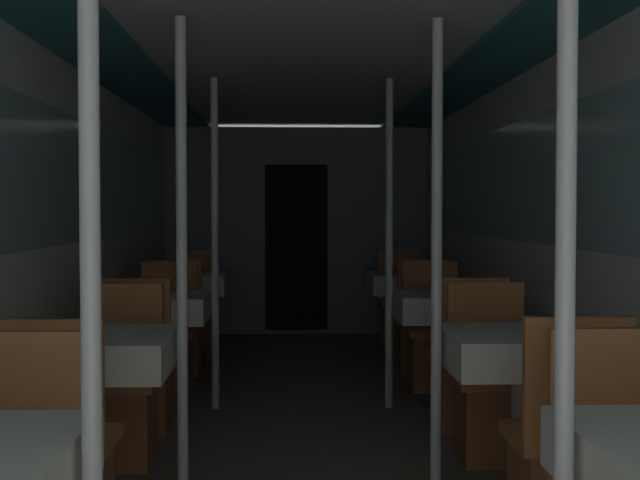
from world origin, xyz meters
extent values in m
cube|color=silver|center=(-1.38, 3.78, 1.06)|extent=(0.05, 10.36, 2.13)
cube|color=#9EC6D1|center=(-1.37, 3.78, 1.46)|extent=(0.03, 9.53, 0.75)
cube|color=silver|center=(1.38, 3.78, 1.06)|extent=(0.05, 10.36, 2.13)
cube|color=#9EC6D1|center=(1.37, 3.78, 1.46)|extent=(0.03, 9.53, 0.75)
cube|color=silver|center=(0.00, 3.78, 2.18)|extent=(2.76, 10.36, 0.04)
cube|color=#2D707F|center=(-1.13, 3.78, 2.14)|extent=(0.50, 9.95, 0.03)
cube|color=#2D707F|center=(1.13, 3.78, 2.14)|extent=(0.50, 9.95, 0.03)
cube|color=slate|center=(0.00, 8.02, 1.06)|extent=(2.71, 0.08, 2.13)
cube|color=black|center=(0.00, 7.98, 0.89)|extent=(0.64, 0.01, 1.70)
cube|color=#D17A42|center=(-0.95, 1.68, 0.67)|extent=(0.40, 0.04, 0.46)
cylinder|color=silver|center=(-0.56, 0.93, 1.06)|extent=(0.05, 0.05, 2.13)
cylinder|color=#B7B7BC|center=(-0.95, 2.75, 0.37)|extent=(0.10, 0.10, 0.71)
cube|color=#93704C|center=(-0.95, 2.75, 0.73)|extent=(0.65, 0.65, 0.02)
cube|color=white|center=(-0.95, 2.75, 0.66)|extent=(0.69, 0.69, 0.17)
cube|color=#D17A42|center=(-0.95, 2.17, 0.42)|extent=(0.40, 0.40, 0.05)
cube|color=#D17A42|center=(-0.95, 1.99, 0.67)|extent=(0.40, 0.04, 0.46)
cube|color=#9C5B31|center=(-0.95, 3.32, 0.20)|extent=(0.34, 0.34, 0.39)
cube|color=#D17A42|center=(-0.95, 3.32, 0.42)|extent=(0.40, 0.40, 0.05)
cube|color=#D17A42|center=(-0.95, 3.50, 0.67)|extent=(0.40, 0.04, 0.46)
cylinder|color=silver|center=(-0.56, 2.75, 1.06)|extent=(0.05, 0.05, 2.13)
cylinder|color=#4C4C51|center=(-0.95, 4.57, 0.01)|extent=(0.37, 0.37, 0.01)
cylinder|color=#B7B7BC|center=(-0.95, 4.57, 0.37)|extent=(0.10, 0.10, 0.71)
cube|color=#93704C|center=(-0.95, 4.57, 0.73)|extent=(0.65, 0.65, 0.02)
cube|color=white|center=(-0.95, 4.57, 0.66)|extent=(0.69, 0.69, 0.17)
cube|color=#9C5B31|center=(-0.95, 3.99, 0.20)|extent=(0.34, 0.34, 0.39)
cube|color=#D17A42|center=(-0.95, 3.99, 0.42)|extent=(0.40, 0.40, 0.05)
cube|color=#D17A42|center=(-0.95, 3.81, 0.67)|extent=(0.40, 0.04, 0.46)
cube|color=#9C5B31|center=(-0.95, 5.14, 0.20)|extent=(0.34, 0.34, 0.39)
cube|color=#D17A42|center=(-0.95, 5.14, 0.42)|extent=(0.40, 0.40, 0.05)
cube|color=#D17A42|center=(-0.95, 5.32, 0.67)|extent=(0.40, 0.04, 0.46)
cylinder|color=silver|center=(-0.56, 4.57, 1.06)|extent=(0.05, 0.05, 2.13)
cylinder|color=#4C4C51|center=(-0.95, 6.39, 0.01)|extent=(0.37, 0.37, 0.01)
cylinder|color=#B7B7BC|center=(-0.95, 6.39, 0.37)|extent=(0.10, 0.10, 0.71)
cube|color=#93704C|center=(-0.95, 6.39, 0.73)|extent=(0.65, 0.65, 0.02)
cube|color=white|center=(-0.95, 6.39, 0.66)|extent=(0.69, 0.69, 0.17)
cube|color=#9C5B31|center=(-0.95, 5.81, 0.20)|extent=(0.34, 0.34, 0.39)
cube|color=#D17A42|center=(-0.95, 5.81, 0.42)|extent=(0.40, 0.40, 0.05)
cube|color=#D17A42|center=(-0.95, 5.63, 0.67)|extent=(0.40, 0.04, 0.46)
cube|color=#9C5B31|center=(-0.95, 6.96, 0.20)|extent=(0.34, 0.34, 0.39)
cube|color=#D17A42|center=(-0.95, 6.96, 0.42)|extent=(0.40, 0.40, 0.05)
cube|color=#D17A42|center=(-0.95, 7.14, 0.67)|extent=(0.40, 0.04, 0.46)
cube|color=#D17A42|center=(0.95, 1.68, 0.67)|extent=(0.40, 0.04, 0.46)
cylinder|color=silver|center=(0.56, 0.93, 1.06)|extent=(0.05, 0.05, 2.13)
cylinder|color=#B7B7BC|center=(0.95, 2.75, 0.37)|extent=(0.10, 0.10, 0.71)
cube|color=#93704C|center=(0.95, 2.75, 0.73)|extent=(0.65, 0.65, 0.02)
cube|color=white|center=(0.95, 2.75, 0.66)|extent=(0.69, 0.69, 0.17)
cube|color=#D17A42|center=(0.95, 2.17, 0.42)|extent=(0.40, 0.40, 0.05)
cube|color=#D17A42|center=(0.95, 1.99, 0.67)|extent=(0.40, 0.04, 0.46)
cube|color=#9C5B31|center=(0.95, 3.32, 0.20)|extent=(0.34, 0.34, 0.39)
cube|color=#D17A42|center=(0.95, 3.32, 0.42)|extent=(0.40, 0.40, 0.05)
cube|color=#D17A42|center=(0.95, 3.50, 0.67)|extent=(0.40, 0.04, 0.46)
cylinder|color=silver|center=(0.56, 2.75, 1.06)|extent=(0.05, 0.05, 2.13)
cylinder|color=#4C4C51|center=(0.95, 4.57, 0.01)|extent=(0.37, 0.37, 0.01)
cylinder|color=#B7B7BC|center=(0.95, 4.57, 0.37)|extent=(0.10, 0.10, 0.71)
cube|color=#93704C|center=(0.95, 4.57, 0.73)|extent=(0.65, 0.65, 0.02)
cube|color=white|center=(0.95, 4.57, 0.66)|extent=(0.69, 0.69, 0.17)
cube|color=#9C5B31|center=(0.95, 3.99, 0.20)|extent=(0.34, 0.34, 0.39)
cube|color=#D17A42|center=(0.95, 3.99, 0.42)|extent=(0.40, 0.40, 0.05)
cube|color=#D17A42|center=(0.95, 3.81, 0.67)|extent=(0.40, 0.04, 0.46)
cube|color=#9C5B31|center=(0.95, 5.14, 0.20)|extent=(0.34, 0.34, 0.39)
cube|color=#D17A42|center=(0.95, 5.14, 0.42)|extent=(0.40, 0.40, 0.05)
cube|color=#D17A42|center=(0.95, 5.32, 0.67)|extent=(0.40, 0.04, 0.46)
cylinder|color=silver|center=(0.56, 4.57, 1.06)|extent=(0.05, 0.05, 2.13)
cylinder|color=#4C4C51|center=(0.95, 6.39, 0.01)|extent=(0.37, 0.37, 0.01)
cylinder|color=#B7B7BC|center=(0.95, 6.39, 0.37)|extent=(0.10, 0.10, 0.71)
cube|color=#93704C|center=(0.95, 6.39, 0.73)|extent=(0.65, 0.65, 0.02)
cube|color=white|center=(0.95, 6.39, 0.66)|extent=(0.69, 0.69, 0.17)
cube|color=#9C5B31|center=(0.95, 5.81, 0.20)|extent=(0.34, 0.34, 0.39)
cube|color=#D17A42|center=(0.95, 5.81, 0.42)|extent=(0.40, 0.40, 0.05)
cube|color=#D17A42|center=(0.95, 5.63, 0.67)|extent=(0.40, 0.04, 0.46)
cube|color=#9C5B31|center=(0.95, 6.96, 0.20)|extent=(0.34, 0.34, 0.39)
cube|color=#D17A42|center=(0.95, 6.96, 0.42)|extent=(0.40, 0.40, 0.05)
cube|color=#D17A42|center=(0.95, 7.14, 0.67)|extent=(0.40, 0.04, 0.46)
camera|label=1|loc=(-0.10, -1.17, 1.29)|focal=50.00mm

